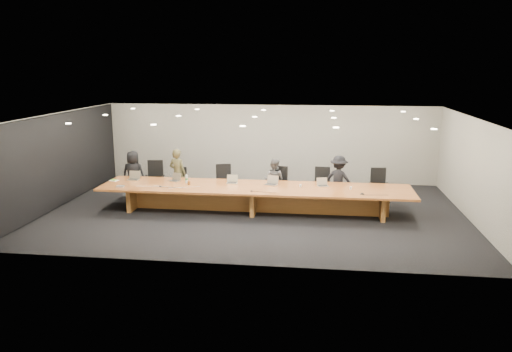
{
  "coord_description": "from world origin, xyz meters",
  "views": [
    {
      "loc": [
        1.82,
        -13.91,
        4.18
      ],
      "look_at": [
        0.0,
        0.3,
        1.0
      ],
      "focal_mm": 35.0,
      "sensor_mm": 36.0,
      "label": 1
    }
  ],
  "objects": [
    {
      "name": "chair_far_left",
      "position": [
        -3.45,
        1.28,
        0.6
      ],
      "size": [
        0.67,
        0.67,
        1.19
      ],
      "primitive_type": null,
      "rotation": [
        0.0,
        0.0,
        0.12
      ],
      "color": "black",
      "rests_on": "ground"
    },
    {
      "name": "amber_mug",
      "position": [
        -1.95,
        -0.01,
        0.8
      ],
      "size": [
        0.1,
        0.1,
        0.11
      ],
      "primitive_type": "cylinder",
      "rotation": [
        0.0,
        0.0,
        0.19
      ],
      "color": "brown",
      "rests_on": "conference_table"
    },
    {
      "name": "person_d",
      "position": [
        2.44,
        1.23,
        0.75
      ],
      "size": [
        1.09,
        0.84,
        1.5
      ],
      "primitive_type": "imported",
      "rotation": [
        0.0,
        0.0,
        2.81
      ],
      "color": "black",
      "rests_on": "ground"
    },
    {
      "name": "water_bottle",
      "position": [
        -2.08,
        0.2,
        0.87
      ],
      "size": [
        0.09,
        0.09,
        0.24
      ],
      "primitive_type": "cylinder",
      "rotation": [
        0.0,
        0.0,
        -0.23
      ],
      "color": "#B0C1BB",
      "rests_on": "conference_table"
    },
    {
      "name": "chair_far_right",
      "position": [
        3.69,
        1.34,
        0.56
      ],
      "size": [
        0.62,
        0.62,
        1.12
      ],
      "primitive_type": null,
      "rotation": [
        0.0,
        0.0,
        0.1
      ],
      "color": "black",
      "rests_on": "ground"
    },
    {
      "name": "chair_mid_right",
      "position": [
        0.57,
        1.17,
        0.56
      ],
      "size": [
        0.72,
        0.72,
        1.12
      ],
      "primitive_type": null,
      "rotation": [
        0.0,
        0.0,
        -0.31
      ],
      "color": "black",
      "rests_on": "ground"
    },
    {
      "name": "laptop_b",
      "position": [
        -2.51,
        0.39,
        0.87
      ],
      "size": [
        0.37,
        0.32,
        0.24
      ],
      "primitive_type": null,
      "rotation": [
        0.0,
        0.0,
        -0.39
      ],
      "color": "tan",
      "rests_on": "conference_table"
    },
    {
      "name": "person_c",
      "position": [
        0.45,
        1.14,
        0.69
      ],
      "size": [
        0.79,
        0.7,
        1.37
      ],
      "primitive_type": "imported",
      "rotation": [
        0.0,
        0.0,
        2.83
      ],
      "color": "#4E4E50",
      "rests_on": "ground"
    },
    {
      "name": "av_box",
      "position": [
        -3.86,
        -0.52,
        0.77
      ],
      "size": [
        0.23,
        0.18,
        0.03
      ],
      "primitive_type": "cube",
      "rotation": [
        0.0,
        0.0,
        0.09
      ],
      "color": "#B5B5BA",
      "rests_on": "conference_table"
    },
    {
      "name": "person_b",
      "position": [
        -2.64,
        1.2,
        0.8
      ],
      "size": [
        0.67,
        0.54,
        1.61
      ],
      "primitive_type": "imported",
      "rotation": [
        0.0,
        0.0,
        2.84
      ],
      "color": "#3D3A21",
      "rests_on": "ground"
    },
    {
      "name": "laptop_d",
      "position": [
        0.45,
        0.27,
        0.89
      ],
      "size": [
        0.42,
        0.36,
        0.28
      ],
      "primitive_type": null,
      "rotation": [
        0.0,
        0.0,
        -0.34
      ],
      "color": "tan",
      "rests_on": "conference_table"
    },
    {
      "name": "laptop_e",
      "position": [
        1.96,
        0.3,
        0.87
      ],
      "size": [
        0.36,
        0.31,
        0.25
      ],
      "primitive_type": null,
      "rotation": [
        0.0,
        0.0,
        0.28
      ],
      "color": "#C5B197",
      "rests_on": "conference_table"
    },
    {
      "name": "left_wall_panel",
      "position": [
        -5.94,
        0.0,
        1.37
      ],
      "size": [
        0.08,
        7.84,
        2.74
      ],
      "primitive_type": "cube",
      "color": "black",
      "rests_on": "ground"
    },
    {
      "name": "person_a",
      "position": [
        -4.11,
        1.19,
        0.76
      ],
      "size": [
        0.75,
        0.5,
        1.51
      ],
      "primitive_type": "imported",
      "rotation": [
        0.0,
        0.0,
        3.17
      ],
      "color": "black",
      "rests_on": "ground"
    },
    {
      "name": "chair_right",
      "position": [
        1.92,
        1.24,
        0.56
      ],
      "size": [
        0.64,
        0.64,
        1.12
      ],
      "primitive_type": null,
      "rotation": [
        0.0,
        0.0,
        -0.12
      ],
      "color": "black",
      "rests_on": "ground"
    },
    {
      "name": "mic_left",
      "position": [
        -2.71,
        -0.36,
        0.76
      ],
      "size": [
        0.13,
        0.13,
        0.03
      ],
      "primitive_type": "cone",
      "rotation": [
        0.0,
        0.0,
        -0.3
      ],
      "color": "black",
      "rests_on": "conference_table"
    },
    {
      "name": "mic_right",
      "position": [
        3.02,
        -0.49,
        0.77
      ],
      "size": [
        0.18,
        0.18,
        0.03
      ],
      "primitive_type": "cone",
      "rotation": [
        0.0,
        0.0,
        0.43
      ],
      "color": "black",
      "rests_on": "conference_table"
    },
    {
      "name": "laptop_c",
      "position": [
        -0.72,
        0.32,
        0.88
      ],
      "size": [
        0.33,
        0.25,
        0.25
      ],
      "primitive_type": null,
      "rotation": [
        0.0,
        0.0,
        0.06
      ],
      "color": "#C5B996",
      "rests_on": "conference_table"
    },
    {
      "name": "lime_gadget",
      "position": [
        -4.36,
        0.21,
        0.78
      ],
      "size": [
        0.17,
        0.13,
        0.02
      ],
      "primitive_type": "cube",
      "rotation": [
        0.0,
        0.0,
        -0.3
      ],
      "color": "#6FC935",
      "rests_on": "notepad"
    },
    {
      "name": "back_wall",
      "position": [
        0.0,
        4.0,
        1.4
      ],
      "size": [
        12.0,
        0.02,
        2.8
      ],
      "primitive_type": "cube",
      "color": "#BAB4AA",
      "rests_on": "ground"
    },
    {
      "name": "paper_cup_near",
      "position": [
        1.32,
        0.12,
        0.79
      ],
      "size": [
        0.08,
        0.08,
        0.08
      ],
      "primitive_type": "cone",
      "rotation": [
        0.0,
        0.0,
        -0.12
      ],
      "color": "silver",
      "rests_on": "conference_table"
    },
    {
      "name": "conference_table",
      "position": [
        0.0,
        0.0,
        0.52
      ],
      "size": [
        9.0,
        1.8,
        0.75
      ],
      "color": "#9B5021",
      "rests_on": "ground"
    },
    {
      "name": "ground",
      "position": [
        0.0,
        0.0,
        0.0
      ],
      "size": [
        12.0,
        12.0,
        0.0
      ],
      "primitive_type": "plane",
      "color": "black",
      "rests_on": "ground"
    },
    {
      "name": "notepad",
      "position": [
        -4.35,
        0.21,
        0.76
      ],
      "size": [
        0.3,
        0.26,
        0.01
      ],
      "primitive_type": "cube",
      "rotation": [
        0.0,
        0.0,
        -0.31
      ],
      "color": "white",
      "rests_on": "conference_table"
    },
    {
      "name": "paper_cup_far",
      "position": [
        2.74,
        0.02,
        0.79
      ],
      "size": [
        0.09,
        0.09,
        0.08
      ],
      "primitive_type": "cone",
      "rotation": [
        0.0,
        0.0,
        -0.33
      ],
      "color": "silver",
      "rests_on": "conference_table"
    },
    {
      "name": "chair_mid_left",
      "position": [
        -1.13,
        1.18,
        0.57
      ],
      "size": [
        0.72,
        0.72,
        1.15
      ],
      "primitive_type": null,
      "rotation": [
        0.0,
        0.0,
        0.26
      ],
      "color": "black",
      "rests_on": "ground"
    },
    {
      "name": "mic_center",
      "position": [
        -0.01,
        -0.56,
        0.76
      ],
      "size": [
        0.12,
        0.12,
        0.03
      ],
      "primitive_type": "cone",
      "rotation": [
        0.0,
        0.0,
        0.21
      ],
      "color": "black",
      "rests_on": "conference_table"
    },
    {
      "name": "laptop_a",
      "position": [
        -3.81,
        0.39,
        0.89
      ],
      "size": [
        0.36,
        0.27,
        0.27
      ],
      "primitive_type": null,
      "rotation": [
        0.0,
        0.0,
        -0.04
      ],
      "color": "#B7A88C",
      "rests_on": "conference_table"
    },
    {
      "name": "chair_left",
      "position": [
        -2.64,
        1.31,
        0.5
      ],
      "size": [
        0.52,
        0.52,
        0.99
      ],
      "primitive_type": null,
      "rotation": [
        0.0,
        0.0,
        -0.02
      ],
      "color": "black",
      "rests_on": "ground"
    }
  ]
}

